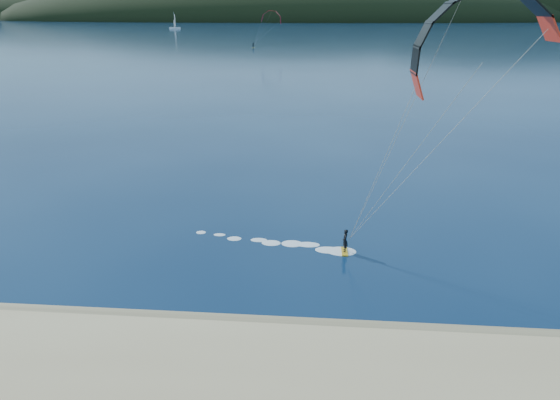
# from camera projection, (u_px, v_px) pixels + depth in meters

# --- Properties ---
(ground) EXTENTS (1800.00, 1800.00, 0.00)m
(ground) POSITION_uv_depth(u_px,v_px,m) (236.00, 395.00, 20.88)
(ground) COLOR #071B39
(ground) RESTS_ON ground
(wet_sand) EXTENTS (220.00, 2.50, 0.10)m
(wet_sand) POSITION_uv_depth(u_px,v_px,m) (251.00, 330.00, 25.04)
(wet_sand) COLOR olive
(wet_sand) RESTS_ON ground
(headland) EXTENTS (1200.00, 310.00, 140.00)m
(headland) POSITION_uv_depth(u_px,v_px,m) (322.00, 20.00, 713.80)
(headland) COLOR black
(headland) RESTS_ON ground
(kitesurfer_near) EXTENTS (20.54, 6.80, 15.87)m
(kitesurfer_near) POSITION_uv_depth(u_px,v_px,m) (471.00, 73.00, 24.93)
(kitesurfer_near) COLOR gold
(kitesurfer_near) RESTS_ON ground
(kitesurfer_far) EXTENTS (12.68, 6.25, 13.28)m
(kitesurfer_far) POSITION_uv_depth(u_px,v_px,m) (271.00, 21.00, 198.37)
(kitesurfer_far) COLOR gold
(kitesurfer_far) RESTS_ON ground
(sailboat) EXTENTS (9.12, 5.70, 12.70)m
(sailboat) POSITION_uv_depth(u_px,v_px,m) (175.00, 28.00, 398.13)
(sailboat) COLOR white
(sailboat) RESTS_ON ground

